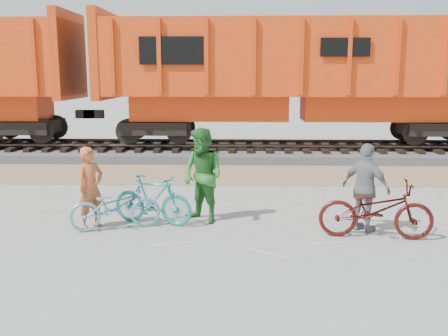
{
  "coord_description": "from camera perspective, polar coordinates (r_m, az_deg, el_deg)",
  "views": [
    {
      "loc": [
        0.25,
        -9.21,
        2.99
      ],
      "look_at": [
        -0.07,
        1.5,
        0.97
      ],
      "focal_mm": 40.0,
      "sensor_mm": 36.0,
      "label": 1
    }
  ],
  "objects": [
    {
      "name": "ballast_bed",
      "position": [
        18.43,
        0.91,
        1.83
      ],
      "size": [
        120.0,
        4.0,
        0.3
      ],
      "primitive_type": "cube",
      "color": "slate",
      "rests_on": "ground"
    },
    {
      "name": "bicycle_blue",
      "position": [
        9.94,
        -12.31,
        -4.31
      ],
      "size": [
        1.85,
        1.14,
        0.92
      ],
      "primitive_type": "imported",
      "rotation": [
        0.0,
        0.0,
        1.9
      ],
      "color": "#659FBD",
      "rests_on": "ground"
    },
    {
      "name": "gravel_strip",
      "position": [
        15.01,
        0.72,
        -0.76
      ],
      "size": [
        120.0,
        3.0,
        0.02
      ],
      "primitive_type": "cube",
      "color": "#9E8862",
      "rests_on": "ground"
    },
    {
      "name": "track",
      "position": [
        18.38,
        0.91,
        2.83
      ],
      "size": [
        120.0,
        2.6,
        0.24
      ],
      "color": "black",
      "rests_on": "ballast_bed"
    },
    {
      "name": "person_man",
      "position": [
        10.1,
        -2.45,
        -0.87
      ],
      "size": [
        1.19,
        1.16,
        1.93
      ],
      "primitive_type": "imported",
      "rotation": [
        0.0,
        0.0,
        -0.68
      ],
      "color": "#2B7129",
      "rests_on": "ground"
    },
    {
      "name": "person_solo",
      "position": [
        10.08,
        -15.02,
        -2.19
      ],
      "size": [
        0.66,
        0.7,
        1.61
      ],
      "primitive_type": "imported",
      "rotation": [
        0.0,
        0.0,
        0.95
      ],
      "color": "#C55930",
      "rests_on": "ground"
    },
    {
      "name": "person_woman",
      "position": [
        9.87,
        15.89,
        -2.21
      ],
      "size": [
        1.0,
        1.01,
        1.71
      ],
      "primitive_type": "imported",
      "rotation": [
        0.0,
        0.0,
        2.35
      ],
      "color": "gray",
      "rests_on": "ground"
    },
    {
      "name": "hopper_car_center",
      "position": [
        18.32,
        8.18,
        10.64
      ],
      "size": [
        14.0,
        3.13,
        4.65
      ],
      "color": "black",
      "rests_on": "track"
    },
    {
      "name": "bicycle_maroon",
      "position": [
        9.59,
        16.96,
        -4.57
      ],
      "size": [
        2.12,
        0.95,
        1.08
      ],
      "primitive_type": "imported",
      "rotation": [
        0.0,
        0.0,
        1.46
      ],
      "color": "#48100D",
      "rests_on": "ground"
    },
    {
      "name": "ground",
      "position": [
        9.68,
        0.15,
        -7.29
      ],
      "size": [
        120.0,
        120.0,
        0.0
      ],
      "primitive_type": "plane",
      "color": "#9E9E99",
      "rests_on": "ground"
    },
    {
      "name": "bicycle_teal",
      "position": [
        10.13,
        -8.17,
        -3.59
      ],
      "size": [
        1.76,
        0.94,
        1.02
      ],
      "primitive_type": "imported",
      "rotation": [
        0.0,
        0.0,
        1.28
      ],
      "color": "#1B827F",
      "rests_on": "ground"
    }
  ]
}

